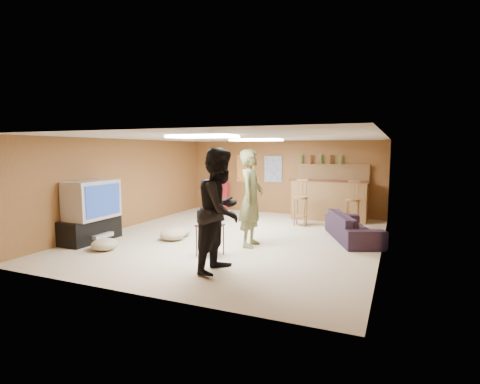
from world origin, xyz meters
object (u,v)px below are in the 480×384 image
at_px(tv_body, 92,200).
at_px(person_olive, 251,198).
at_px(bar_counter, 329,200).
at_px(sofa, 353,227).
at_px(tray_table, 210,240).
at_px(person_black, 220,210).

relative_size(tv_body, person_olive, 0.56).
bearing_deg(bar_counter, sofa, -67.46).
bearing_deg(person_olive, sofa, -57.30).
xyz_separation_m(bar_counter, tray_table, (-1.39, -4.40, -0.26)).
bearing_deg(tray_table, tv_body, -178.92).
height_order(tv_body, tray_table, tv_body).
xyz_separation_m(tv_body, tray_table, (2.76, 0.05, -0.61)).
bearing_deg(bar_counter, person_olive, -105.49).
height_order(tv_body, sofa, tv_body).
relative_size(tv_body, tray_table, 1.89).
xyz_separation_m(person_black, sofa, (1.72, 2.96, -0.70)).
height_order(person_olive, tray_table, person_olive).
distance_m(sofa, tray_table, 3.21).
bearing_deg(tray_table, sofa, 44.84).
height_order(bar_counter, sofa, bar_counter).
bearing_deg(bar_counter, tv_body, -133.00).
xyz_separation_m(tv_body, bar_counter, (4.15, 4.45, -0.35)).
relative_size(person_black, sofa, 1.00).
distance_m(bar_counter, tray_table, 4.62).
relative_size(person_black, tray_table, 3.39).
distance_m(tv_body, person_black, 3.38).
relative_size(tv_body, bar_counter, 0.55).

